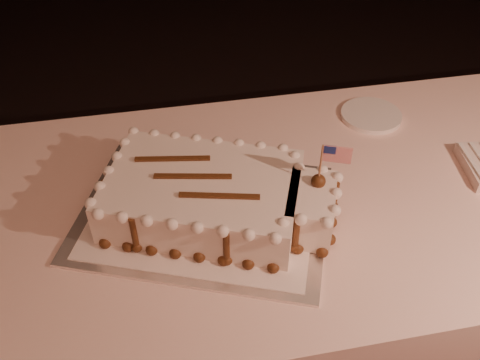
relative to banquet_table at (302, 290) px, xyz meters
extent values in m
cube|color=#FFD3C5|center=(0.00, 0.00, 0.00)|extent=(2.40, 0.80, 0.75)
cube|color=silver|center=(-0.26, -0.03, 0.38)|extent=(0.64, 0.56, 0.01)
cube|color=white|center=(-0.26, -0.03, 0.38)|extent=(0.57, 0.51, 0.00)
cube|color=white|center=(-0.26, -0.03, 0.43)|extent=(0.47, 0.39, 0.09)
cube|color=white|center=(-0.05, -0.11, 0.43)|extent=(0.14, 0.18, 0.09)
sphere|color=#593016|center=(-0.47, -0.09, 0.39)|extent=(0.02, 0.02, 0.02)
sphere|color=#593016|center=(-0.42, -0.11, 0.39)|extent=(0.02, 0.02, 0.02)
sphere|color=#593016|center=(-0.38, -0.12, 0.39)|extent=(0.02, 0.02, 0.02)
sphere|color=#593016|center=(-0.33, -0.14, 0.39)|extent=(0.02, 0.02, 0.02)
sphere|color=#593016|center=(-0.29, -0.16, 0.39)|extent=(0.02, 0.02, 0.02)
sphere|color=#593016|center=(-0.24, -0.18, 0.39)|extent=(0.02, 0.02, 0.02)
sphere|color=#593016|center=(-0.20, -0.20, 0.39)|extent=(0.02, 0.02, 0.02)
sphere|color=#593016|center=(-0.15, -0.21, 0.39)|extent=(0.02, 0.02, 0.02)
sphere|color=#593016|center=(-0.13, -0.18, 0.39)|extent=(0.02, 0.02, 0.02)
sphere|color=#593016|center=(-0.09, -0.18, 0.39)|extent=(0.02, 0.02, 0.02)
sphere|color=#593016|center=(-0.05, -0.20, 0.39)|extent=(0.02, 0.02, 0.02)
sphere|color=#593016|center=(-0.02, -0.17, 0.39)|extent=(0.02, 0.02, 0.02)
sphere|color=#593016|center=(0.00, -0.12, 0.39)|extent=(0.02, 0.02, 0.02)
sphere|color=#593016|center=(0.02, -0.08, 0.39)|extent=(0.02, 0.02, 0.02)
sphere|color=#593016|center=(-0.01, -0.05, 0.39)|extent=(0.02, 0.02, 0.02)
sphere|color=#593016|center=(-0.05, -0.03, 0.39)|extent=(0.02, 0.02, 0.02)
sphere|color=#593016|center=(-0.05, 0.01, 0.39)|extent=(0.02, 0.02, 0.02)
sphere|color=#593016|center=(-0.07, 0.04, 0.39)|extent=(0.02, 0.02, 0.02)
sphere|color=#593016|center=(-0.12, 0.06, 0.39)|extent=(0.02, 0.02, 0.02)
sphere|color=#593016|center=(-0.16, 0.07, 0.39)|extent=(0.02, 0.02, 0.02)
sphere|color=#593016|center=(-0.21, 0.09, 0.39)|extent=(0.02, 0.02, 0.02)
sphere|color=#593016|center=(-0.25, 0.11, 0.39)|extent=(0.02, 0.02, 0.02)
sphere|color=#593016|center=(-0.30, 0.13, 0.39)|extent=(0.02, 0.02, 0.02)
sphere|color=#593016|center=(-0.35, 0.15, 0.39)|extent=(0.02, 0.02, 0.02)
sphere|color=#593016|center=(-0.39, 0.16, 0.39)|extent=(0.02, 0.02, 0.02)
sphere|color=#593016|center=(-0.41, 0.13, 0.39)|extent=(0.02, 0.02, 0.02)
sphere|color=#593016|center=(-0.43, 0.08, 0.39)|extent=(0.02, 0.02, 0.02)
sphere|color=#593016|center=(-0.45, 0.03, 0.39)|extent=(0.02, 0.02, 0.02)
sphere|color=#593016|center=(-0.47, -0.01, 0.39)|extent=(0.02, 0.02, 0.02)
sphere|color=#593016|center=(-0.48, -0.06, 0.39)|extent=(0.02, 0.02, 0.02)
sphere|color=white|center=(-0.47, -0.09, 0.48)|extent=(0.02, 0.02, 0.02)
sphere|color=white|center=(-0.42, -0.11, 0.48)|extent=(0.02, 0.02, 0.02)
sphere|color=white|center=(-0.38, -0.12, 0.48)|extent=(0.02, 0.02, 0.02)
sphere|color=white|center=(-0.33, -0.14, 0.48)|extent=(0.02, 0.02, 0.02)
sphere|color=white|center=(-0.29, -0.16, 0.48)|extent=(0.02, 0.02, 0.02)
sphere|color=white|center=(-0.24, -0.18, 0.48)|extent=(0.02, 0.02, 0.02)
sphere|color=white|center=(-0.20, -0.20, 0.48)|extent=(0.02, 0.02, 0.02)
sphere|color=white|center=(-0.15, -0.21, 0.48)|extent=(0.02, 0.02, 0.02)
sphere|color=white|center=(-0.13, -0.18, 0.48)|extent=(0.02, 0.02, 0.02)
sphere|color=white|center=(-0.09, -0.18, 0.48)|extent=(0.02, 0.02, 0.02)
sphere|color=white|center=(-0.05, -0.20, 0.48)|extent=(0.02, 0.02, 0.02)
sphere|color=white|center=(-0.02, -0.17, 0.48)|extent=(0.02, 0.02, 0.02)
sphere|color=white|center=(0.00, -0.12, 0.48)|extent=(0.02, 0.02, 0.02)
sphere|color=white|center=(0.02, -0.08, 0.48)|extent=(0.02, 0.02, 0.02)
sphere|color=white|center=(-0.01, -0.05, 0.48)|extent=(0.02, 0.02, 0.02)
sphere|color=white|center=(-0.05, -0.03, 0.48)|extent=(0.02, 0.02, 0.02)
sphere|color=white|center=(-0.05, 0.01, 0.48)|extent=(0.02, 0.02, 0.02)
sphere|color=white|center=(-0.07, 0.04, 0.48)|extent=(0.02, 0.02, 0.02)
sphere|color=white|center=(-0.12, 0.06, 0.48)|extent=(0.02, 0.02, 0.02)
sphere|color=white|center=(-0.16, 0.07, 0.48)|extent=(0.02, 0.02, 0.02)
sphere|color=white|center=(-0.21, 0.09, 0.48)|extent=(0.02, 0.02, 0.02)
sphere|color=white|center=(-0.25, 0.11, 0.48)|extent=(0.02, 0.02, 0.02)
sphere|color=white|center=(-0.30, 0.13, 0.48)|extent=(0.02, 0.02, 0.02)
sphere|color=white|center=(-0.35, 0.15, 0.48)|extent=(0.02, 0.02, 0.02)
sphere|color=white|center=(-0.39, 0.16, 0.48)|extent=(0.02, 0.02, 0.02)
sphere|color=white|center=(-0.41, 0.13, 0.48)|extent=(0.02, 0.02, 0.02)
sphere|color=white|center=(-0.43, 0.08, 0.48)|extent=(0.02, 0.02, 0.02)
sphere|color=white|center=(-0.45, 0.03, 0.48)|extent=(0.02, 0.02, 0.02)
sphere|color=white|center=(-0.47, -0.01, 0.48)|extent=(0.02, 0.02, 0.02)
sphere|color=white|center=(-0.48, -0.06, 0.48)|extent=(0.02, 0.02, 0.02)
cylinder|color=#593016|center=(-0.41, -0.11, 0.43)|extent=(0.01, 0.01, 0.09)
sphere|color=#593016|center=(-0.41, -0.11, 0.39)|extent=(0.02, 0.02, 0.02)
cylinder|color=#593016|center=(-0.24, -0.18, 0.43)|extent=(0.01, 0.01, 0.09)
sphere|color=#593016|center=(-0.24, -0.18, 0.39)|extent=(0.02, 0.02, 0.02)
cylinder|color=#593016|center=(-0.10, -0.17, 0.43)|extent=(0.01, 0.01, 0.09)
sphere|color=#593016|center=(-0.10, -0.17, 0.39)|extent=(0.02, 0.02, 0.02)
cylinder|color=#593016|center=(0.01, -0.09, 0.43)|extent=(0.01, 0.01, 0.09)
sphere|color=#593016|center=(0.01, -0.09, 0.39)|extent=(0.02, 0.02, 0.02)
cylinder|color=#593016|center=(-0.05, 0.03, 0.43)|extent=(0.01, 0.01, 0.09)
sphere|color=#593016|center=(-0.05, 0.03, 0.39)|extent=(0.02, 0.02, 0.02)
cylinder|color=#593016|center=(-0.21, 0.09, 0.43)|extent=(0.01, 0.01, 0.09)
sphere|color=#593016|center=(-0.21, 0.09, 0.39)|extent=(0.02, 0.02, 0.02)
cylinder|color=#593016|center=(-0.39, 0.16, 0.43)|extent=(0.01, 0.01, 0.09)
sphere|color=#593016|center=(-0.39, 0.16, 0.39)|extent=(0.02, 0.02, 0.02)
cylinder|color=#593016|center=(-0.46, 0.01, 0.43)|extent=(0.01, 0.01, 0.09)
sphere|color=#593016|center=(-0.46, 0.01, 0.39)|extent=(0.02, 0.02, 0.02)
cube|color=#593016|center=(-0.31, 0.04, 0.48)|extent=(0.16, 0.04, 0.01)
cube|color=#593016|center=(-0.28, -0.02, 0.48)|extent=(0.16, 0.04, 0.01)
cube|color=#593016|center=(-0.23, -0.09, 0.48)|extent=(0.16, 0.05, 0.01)
sphere|color=#593016|center=(-0.03, -0.09, 0.49)|extent=(0.03, 0.03, 0.03)
cylinder|color=#AE6F4A|center=(-0.03, -0.09, 0.52)|extent=(0.00, 0.00, 0.11)
cube|color=red|center=(0.00, -0.10, 0.56)|extent=(0.05, 0.02, 0.04)
cube|color=navy|center=(-0.02, -0.09, 0.57)|extent=(0.02, 0.01, 0.02)
cube|color=white|center=(0.38, -0.01, 0.41)|extent=(0.02, 0.14, 0.01)
cylinder|color=white|center=(0.23, 0.25, 0.38)|extent=(0.16, 0.16, 0.01)
camera|label=1|loc=(-0.34, -0.85, 1.21)|focal=40.00mm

